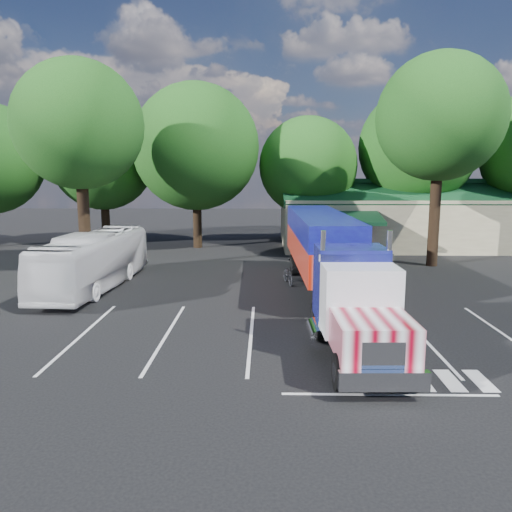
{
  "coord_description": "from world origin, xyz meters",
  "views": [
    {
      "loc": [
        0.53,
        -24.03,
        6.09
      ],
      "look_at": [
        0.07,
        0.21,
        2.0
      ],
      "focal_mm": 35.0,
      "sensor_mm": 36.0,
      "label": 1
    }
  ],
  "objects_px": {
    "semi_truck": "(327,252)",
    "silver_sedan": "(323,243)",
    "bicycle": "(288,275)",
    "woman": "(362,299)",
    "tour_bus": "(94,260)"
  },
  "relations": [
    {
      "from": "semi_truck",
      "to": "bicycle",
      "type": "height_order",
      "value": "semi_truck"
    },
    {
      "from": "semi_truck",
      "to": "silver_sedan",
      "type": "relative_size",
      "value": 4.52
    },
    {
      "from": "woman",
      "to": "silver_sedan",
      "type": "height_order",
      "value": "woman"
    },
    {
      "from": "semi_truck",
      "to": "bicycle",
      "type": "xyz_separation_m",
      "value": [
        -1.63,
        3.56,
        -1.85
      ]
    },
    {
      "from": "woman",
      "to": "tour_bus",
      "type": "height_order",
      "value": "tour_bus"
    },
    {
      "from": "semi_truck",
      "to": "tour_bus",
      "type": "bearing_deg",
      "value": 167.21
    },
    {
      "from": "semi_truck",
      "to": "silver_sedan",
      "type": "distance_m",
      "value": 14.88
    },
    {
      "from": "woman",
      "to": "bicycle",
      "type": "height_order",
      "value": "woman"
    },
    {
      "from": "bicycle",
      "to": "semi_truck",
      "type": "bearing_deg",
      "value": -75.77
    },
    {
      "from": "semi_truck",
      "to": "silver_sedan",
      "type": "height_order",
      "value": "semi_truck"
    },
    {
      "from": "semi_truck",
      "to": "woman",
      "type": "xyz_separation_m",
      "value": [
        1.07,
        -3.47,
        -1.4
      ]
    },
    {
      "from": "silver_sedan",
      "to": "semi_truck",
      "type": "bearing_deg",
      "value": 169.2
    },
    {
      "from": "tour_bus",
      "to": "woman",
      "type": "bearing_deg",
      "value": -20.91
    },
    {
      "from": "semi_truck",
      "to": "silver_sedan",
      "type": "xyz_separation_m",
      "value": [
        1.57,
        14.71,
        -1.63
      ]
    },
    {
      "from": "bicycle",
      "to": "silver_sedan",
      "type": "height_order",
      "value": "silver_sedan"
    }
  ]
}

